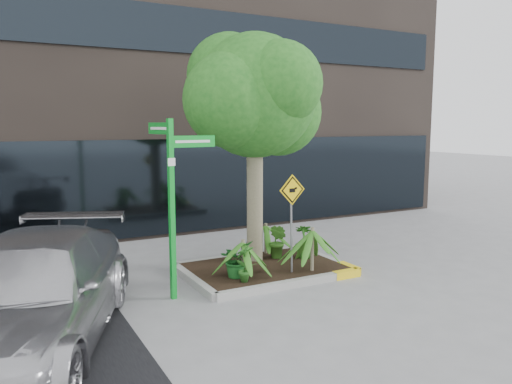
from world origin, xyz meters
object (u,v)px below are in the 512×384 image
tree (254,96)px  street_sign_post (173,189)px  parked_car (29,295)px  cattle_sign (292,207)px

tree → street_sign_post: size_ratio=1.58×
parked_car → cattle_sign: size_ratio=2.67×
tree → parked_car: size_ratio=0.96×
cattle_sign → parked_car: bearing=-174.1°
parked_car → cattle_sign: cattle_sign is taller
parked_car → street_sign_post: size_ratio=1.65×
cattle_sign → street_sign_post: bearing=172.6°
parked_car → cattle_sign: 4.99m
tree → street_sign_post: bearing=-153.9°
tree → street_sign_post: tree is taller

